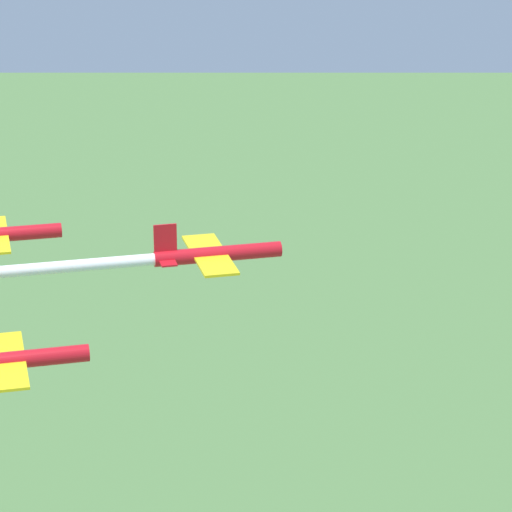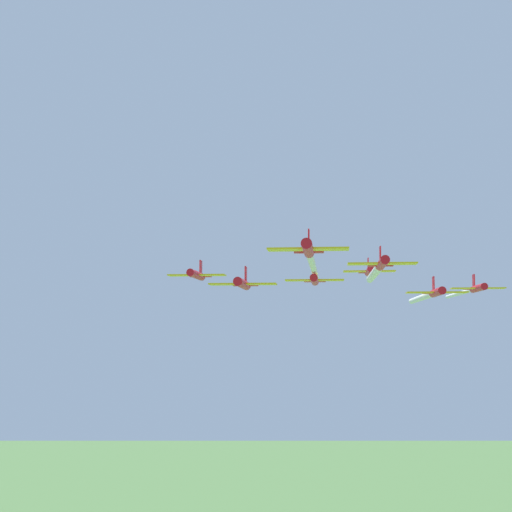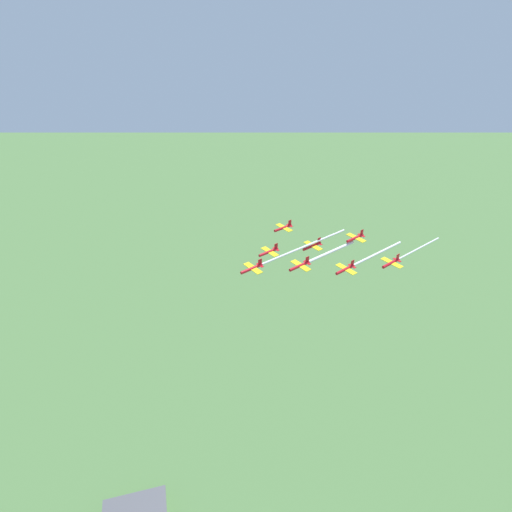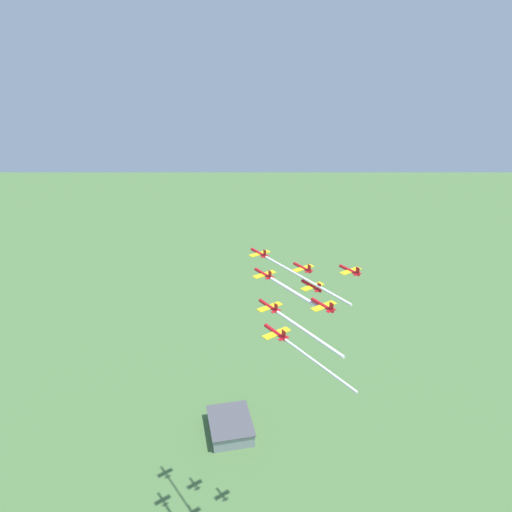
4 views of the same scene
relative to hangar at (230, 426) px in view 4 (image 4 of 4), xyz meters
The scene contains 13 objects.
hangar is the anchor object (origin of this frame).
jet_0 175.28m from the hangar, behind, with size 10.56×10.29×3.59m.
jet_1 183.97m from the hangar, behind, with size 10.56×10.29×3.59m.
jet_2 178.80m from the hangar, 165.97° to the right, with size 10.56×10.29×3.59m.
jet_3 191.86m from the hangar, behind, with size 10.56×10.29×3.59m.
jet_4 190.03m from the hangar, 169.97° to the right, with size 10.56×10.29×3.59m.
jet_5 189.42m from the hangar, 158.71° to the right, with size 10.56×10.29×3.59m.
jet_6 205.31m from the hangar, behind, with size 10.56×10.29×3.59m.
jet_7 203.57m from the hangar, behind, with size 10.56×10.29×3.59m.
smoke_trail_0 188.87m from the hangar, behind, with size 46.92×20.92×1.00m.
smoke_trail_1 193.39m from the hangar, behind, with size 26.45×12.36×1.32m.
smoke_trail_3 204.10m from the hangar, behind, with size 31.13×14.22×1.12m.
smoke_trail_6 217.87m from the hangar, behind, with size 29.16×13.12×0.78m.
Camera 4 is at (-191.44, 23.84, 252.08)m, focal length 35.00 mm.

